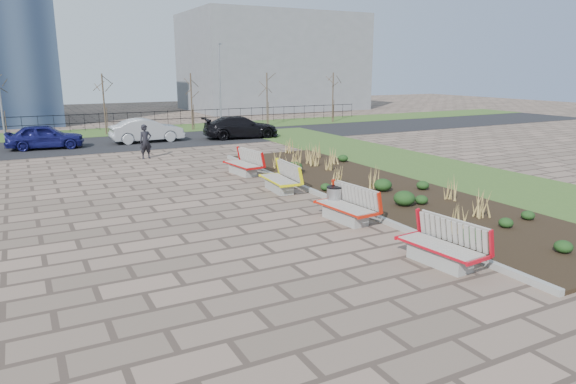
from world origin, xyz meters
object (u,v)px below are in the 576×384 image
bench_a (440,244)px  pedestrian (146,142)px  bench_d (242,163)px  car_black (241,127)px  car_silver (147,130)px  bench_c (279,178)px  bench_b (345,205)px  car_blue (45,136)px  lamp_east (220,87)px  litter_bin (334,201)px

bench_a → pedestrian: 17.66m
bench_d → car_black: (4.39, 10.72, 0.22)m
car_silver → bench_c: bearing=-176.3°
bench_b → car_silver: bearing=88.7°
bench_a → bench_c: 8.17m
car_black → bench_d: bearing=165.2°
car_blue → car_black: (11.36, -0.85, 0.01)m
bench_b → car_black: bearing=71.3°
lamp_east → car_black: bearing=-96.6°
bench_d → bench_b: bearing=-96.5°
bench_d → car_blue: car_blue is taller
bench_d → litter_bin: 6.91m
bench_c → car_silver: size_ratio=0.49×
bench_a → car_blue: 24.18m
litter_bin → car_silver: bearing=94.6°
bench_a → bench_d: same height
bench_c → car_blue: (-6.97, 14.99, 0.20)m
litter_bin → car_blue: size_ratio=0.21×
car_blue → car_silver: size_ratio=0.93×
bench_c → lamp_east: bearing=79.6°
bench_c → bench_d: bearing=94.1°
bench_a → bench_c: size_ratio=1.00×
bench_c → lamp_east: size_ratio=0.35×
pedestrian → car_silver: size_ratio=0.39×
bench_b → bench_c: 4.31m
bench_b → pedestrian: (-2.71, 13.59, 0.35)m
bench_b → bench_d: (0.00, 7.73, 0.00)m
bench_c → litter_bin: bench_c is taller
litter_bin → bench_d: bearing=91.2°
bench_c → car_blue: bearing=119.0°
bench_c → car_silver: car_silver is taller
bench_b → bench_d: size_ratio=1.00×
car_black → lamp_east: 5.80m
litter_bin → car_silver: (-1.50, 18.57, 0.30)m
bench_d → lamp_east: size_ratio=0.35×
bench_d → car_black: bearing=61.2°
bench_b → lamp_east: lamp_east is taller
bench_a → car_black: 22.74m
bench_b → bench_d: bearing=84.7°
car_black → bench_c: bearing=170.2°
litter_bin → car_blue: (-7.12, 18.48, 0.28)m
bench_a → car_silver: (-1.35, 23.25, 0.23)m
bench_b → bench_c: bearing=84.7°
litter_bin → car_silver: 18.63m
bench_a → car_silver: size_ratio=0.49×
car_silver → car_black: car_silver is taller
bench_b → bench_d: same height
bench_b → pedestrian: size_ratio=1.24×
bench_c → car_blue: 16.53m
bench_a → lamp_east: 28.15m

